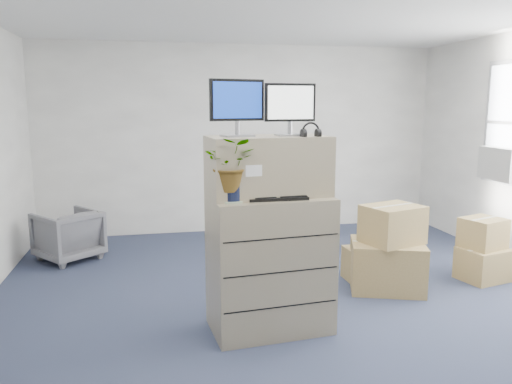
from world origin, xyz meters
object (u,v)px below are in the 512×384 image
(water_bottle, at_px, (273,177))
(potted_plant, at_px, (231,172))
(monitor_left, at_px, (237,105))
(keyboard, at_px, (277,198))
(filing_cabinet_lower, at_px, (270,263))
(office_chair, at_px, (68,233))
(monitor_right, at_px, (290,107))

(water_bottle, bearing_deg, potted_plant, -148.19)
(monitor_left, bearing_deg, water_bottle, -2.90)
(potted_plant, bearing_deg, water_bottle, 31.81)
(monitor_left, relative_size, keyboard, 0.94)
(filing_cabinet_lower, relative_size, keyboard, 2.38)
(filing_cabinet_lower, bearing_deg, potted_plant, -160.97)
(office_chair, bearing_deg, water_bottle, 92.43)
(monitor_left, distance_m, office_chair, 3.34)
(water_bottle, xyz_separation_m, office_chair, (-2.07, 2.31, -0.98))
(filing_cabinet_lower, height_order, potted_plant, potted_plant)
(filing_cabinet_lower, distance_m, potted_plant, 0.90)
(filing_cabinet_lower, height_order, monitor_right, monitor_right)
(keyboard, bearing_deg, potted_plant, -174.59)
(monitor_right, bearing_deg, keyboard, -135.20)
(monitor_right, bearing_deg, potted_plant, -162.42)
(potted_plant, xyz_separation_m, office_chair, (-1.67, 2.56, -1.06))
(potted_plant, bearing_deg, monitor_right, 21.61)
(keyboard, bearing_deg, monitor_left, 152.66)
(keyboard, xyz_separation_m, potted_plant, (-0.38, -0.04, 0.22))
(monitor_right, relative_size, water_bottle, 1.41)
(monitor_left, relative_size, monitor_right, 1.05)
(monitor_left, bearing_deg, filing_cabinet_lower, -20.01)
(filing_cabinet_lower, bearing_deg, monitor_left, 168.28)
(monitor_left, relative_size, office_chair, 0.67)
(water_bottle, xyz_separation_m, potted_plant, (-0.40, -0.25, 0.08))
(water_bottle, bearing_deg, monitor_left, -169.38)
(monitor_right, relative_size, keyboard, 0.89)
(keyboard, bearing_deg, monitor_right, 48.89)
(filing_cabinet_lower, distance_m, keyboard, 0.61)
(office_chair, bearing_deg, filing_cabinet_lower, 90.66)
(filing_cabinet_lower, distance_m, monitor_left, 1.37)
(filing_cabinet_lower, bearing_deg, monitor_right, 10.93)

